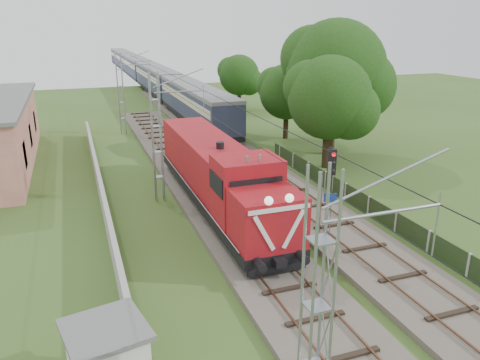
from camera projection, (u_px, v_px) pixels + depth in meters
name	position (u px, v px, depth m)	size (l,w,h in m)	color
ground	(283.00, 288.00, 19.88)	(140.00, 140.00, 0.00)	#374E1D
track_main	(230.00, 221.00, 26.07)	(4.20, 70.00, 0.45)	#6B6054
track_side	(237.00, 155.00, 39.26)	(4.20, 80.00, 0.45)	#6B6054
catenary	(158.00, 138.00, 28.35)	(3.31, 70.00, 8.00)	gray
boundary_wall	(102.00, 196.00, 28.27)	(0.25, 40.00, 1.50)	#9E9E99
fence	(396.00, 222.00, 24.92)	(0.12, 32.00, 1.20)	black
locomotive	(218.00, 174.00, 27.36)	(3.10, 17.71, 4.50)	black
coach_rake	(145.00, 71.00, 82.48)	(3.16, 94.41, 3.66)	black
signal_post	(330.00, 183.00, 21.40)	(0.57, 0.47, 5.41)	black
tree_a	(330.00, 99.00, 34.84)	(6.59, 6.27, 8.54)	#392A17
tree_b	(337.00, 71.00, 38.03)	(8.58, 8.17, 11.12)	#392A17
tree_c	(288.00, 92.00, 44.23)	(5.49, 5.23, 7.11)	#392A17
tree_d	(240.00, 76.00, 59.36)	(5.36, 5.11, 6.95)	#392A17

